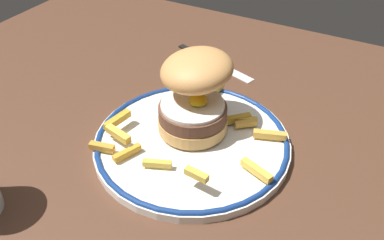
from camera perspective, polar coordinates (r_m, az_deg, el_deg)
name	(u,v)px	position (r cm, az deg, el deg)	size (l,w,h in cm)	color
ground_plane	(192,175)	(55.95, -0.03, -7.64)	(116.35, 94.61, 4.00)	#4F3121
dinner_plate	(192,141)	(56.66, 0.00, -3.01)	(27.12, 27.12, 1.60)	white
burger	(195,91)	(55.53, 0.40, 4.02)	(14.38, 14.30, 11.14)	tan
fries_pile	(188,130)	(56.28, -0.51, -1.35)	(23.65, 22.48, 2.65)	gold
knife	(208,59)	(77.04, 2.23, 8.54)	(17.60, 6.90, 0.70)	black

